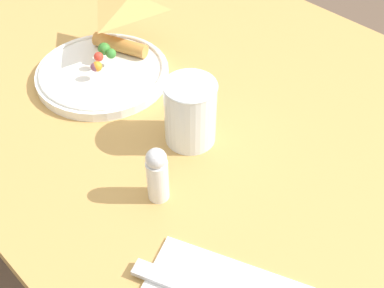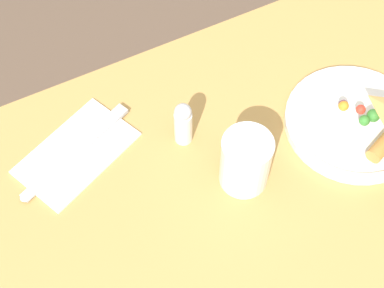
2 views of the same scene
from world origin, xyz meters
name	(u,v)px [view 2 (image 2 of 2)]	position (x,y,z in m)	size (l,w,h in m)	color
dining_table	(278,237)	(0.00, 0.00, 0.63)	(1.27, 0.75, 0.74)	tan
plate_pizza	(356,121)	(-0.18, -0.08, 0.75)	(0.22, 0.22, 0.05)	white
milk_glass	(245,162)	(0.03, -0.08, 0.78)	(0.08, 0.08, 0.10)	white
napkin_folded	(77,153)	(0.24, -0.23, 0.74)	(0.21, 0.17, 0.00)	white
butter_knife	(82,146)	(0.23, -0.24, 0.74)	(0.21, 0.10, 0.01)	#B2B2B7
salt_shaker	(183,123)	(0.08, -0.18, 0.78)	(0.03, 0.03, 0.09)	silver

